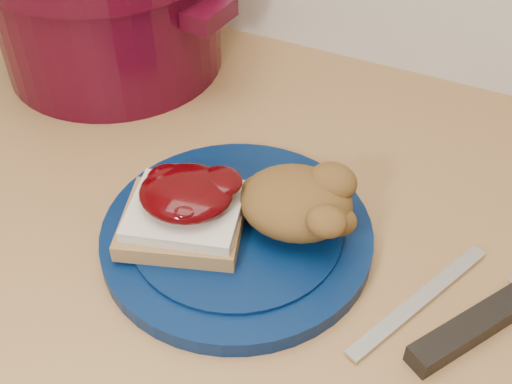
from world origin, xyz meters
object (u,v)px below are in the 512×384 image
at_px(butter_knife, 420,300).
at_px(dutch_oven, 108,2).
at_px(plate, 237,235).
at_px(pepper_grinder, 76,0).
at_px(chef_knife, 509,304).

relative_size(butter_knife, dutch_oven, 0.51).
distance_m(plate, dutch_oven, 0.36).
height_order(dutch_oven, pepper_grinder, dutch_oven).
distance_m(butter_knife, dutch_oven, 0.50).
bearing_deg(chef_knife, pepper_grinder, 103.04).
xyz_separation_m(plate, butter_knife, (0.17, 0.00, -0.00)).
distance_m(chef_knife, butter_knife, 0.07).
bearing_deg(chef_knife, plate, 128.70).
distance_m(plate, chef_knife, 0.24).
height_order(butter_knife, pepper_grinder, pepper_grinder).
xyz_separation_m(dutch_oven, pepper_grinder, (-0.07, 0.02, -0.02)).
xyz_separation_m(chef_knife, pepper_grinder, (-0.59, 0.21, 0.05)).
relative_size(chef_knife, pepper_grinder, 2.37).
bearing_deg(dutch_oven, pepper_grinder, 164.10).
relative_size(plate, chef_knife, 0.86).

